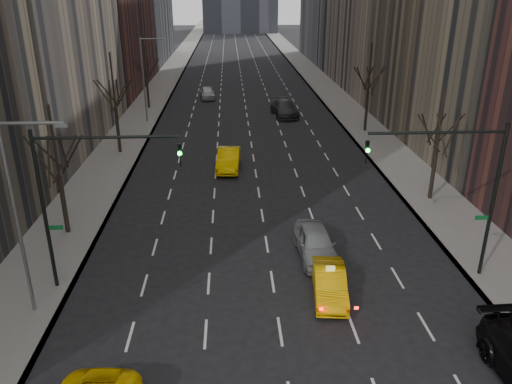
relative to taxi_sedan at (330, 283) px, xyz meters
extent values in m
cube|color=slate|center=(-14.89, 59.40, -0.63)|extent=(4.50, 320.00, 0.15)
cube|color=slate|center=(9.61, 59.40, -0.63)|extent=(4.50, 320.00, 0.15)
cylinder|color=black|center=(-14.64, 7.40, 1.23)|extent=(0.28, 0.28, 3.57)
cylinder|color=black|center=(-14.64, 7.40, 5.14)|extent=(0.16, 0.16, 4.25)
cylinder|color=black|center=(-14.49, 8.25, 4.24)|extent=(0.42, 1.80, 2.52)
cylinder|color=black|center=(-13.83, 7.70, 4.24)|extent=(1.74, 0.72, 2.52)
cylinder|color=black|center=(-13.98, 6.85, 4.24)|extent=(1.46, 1.25, 2.52)
cylinder|color=black|center=(-14.79, 6.56, 4.24)|extent=(0.42, 1.80, 2.52)
cylinder|color=black|center=(-15.45, 7.11, 4.24)|extent=(1.74, 0.72, 2.52)
cylinder|color=black|center=(-15.30, 7.96, 4.24)|extent=(1.46, 1.25, 2.52)
cylinder|color=black|center=(-14.64, 23.40, 1.44)|extent=(0.28, 0.28, 3.99)
cylinder|color=black|center=(-14.64, 23.40, 5.81)|extent=(0.16, 0.16, 4.75)
cylinder|color=black|center=(-14.49, 24.25, 4.66)|extent=(0.42, 1.80, 2.52)
cylinder|color=black|center=(-13.83, 23.70, 4.66)|extent=(1.74, 0.72, 2.52)
cylinder|color=black|center=(-13.98, 22.85, 4.66)|extent=(1.46, 1.25, 2.52)
cylinder|color=black|center=(-14.79, 22.56, 4.66)|extent=(0.42, 1.80, 2.52)
cylinder|color=black|center=(-15.45, 23.11, 4.66)|extent=(1.74, 0.72, 2.52)
cylinder|color=black|center=(-15.30, 23.96, 4.66)|extent=(1.46, 1.25, 2.52)
cylinder|color=black|center=(-14.64, 41.40, 1.12)|extent=(0.28, 0.28, 3.36)
cylinder|color=black|center=(-14.64, 41.40, 4.80)|extent=(0.16, 0.16, 4.00)
cylinder|color=black|center=(-14.49, 42.25, 4.03)|extent=(0.42, 1.80, 2.52)
cylinder|color=black|center=(-13.83, 41.70, 4.03)|extent=(1.74, 0.72, 2.52)
cylinder|color=black|center=(-13.98, 40.85, 4.03)|extent=(1.46, 1.25, 2.52)
cylinder|color=black|center=(-14.79, 40.56, 4.03)|extent=(0.42, 1.80, 2.52)
cylinder|color=black|center=(-15.45, 41.11, 4.03)|extent=(1.74, 0.72, 2.52)
cylinder|color=black|center=(-15.30, 41.96, 4.03)|extent=(1.46, 1.25, 2.52)
cylinder|color=black|center=(9.36, 11.40, 1.23)|extent=(0.28, 0.28, 3.57)
cylinder|color=black|center=(9.36, 11.40, 5.14)|extent=(0.16, 0.16, 4.25)
cylinder|color=black|center=(9.51, 12.25, 4.24)|extent=(0.42, 1.80, 2.52)
cylinder|color=black|center=(10.17, 11.70, 4.24)|extent=(1.74, 0.72, 2.52)
cylinder|color=black|center=(10.02, 10.85, 4.24)|extent=(1.46, 1.25, 2.52)
cylinder|color=black|center=(9.21, 10.56, 4.24)|extent=(0.42, 1.80, 2.52)
cylinder|color=black|center=(8.55, 11.11, 4.24)|extent=(1.74, 0.72, 2.52)
cylinder|color=black|center=(8.70, 11.96, 4.24)|extent=(1.46, 1.25, 2.52)
cylinder|color=black|center=(9.36, 29.40, 1.44)|extent=(0.28, 0.28, 3.99)
cylinder|color=black|center=(9.36, 29.40, 5.81)|extent=(0.16, 0.16, 4.75)
cylinder|color=black|center=(9.51, 30.25, 4.66)|extent=(0.42, 1.80, 2.52)
cylinder|color=black|center=(10.17, 29.70, 4.66)|extent=(1.74, 0.72, 2.52)
cylinder|color=black|center=(10.02, 28.85, 4.66)|extent=(1.46, 1.25, 2.52)
cylinder|color=black|center=(9.21, 28.56, 4.66)|extent=(0.42, 1.80, 2.52)
cylinder|color=black|center=(8.55, 29.11, 4.66)|extent=(1.74, 0.72, 2.52)
cylinder|color=black|center=(8.70, 29.96, 4.66)|extent=(1.46, 1.25, 2.52)
cylinder|color=black|center=(-13.44, 1.40, 3.44)|extent=(0.18, 0.18, 8.00)
cylinder|color=black|center=(-10.19, 1.40, 7.04)|extent=(6.50, 0.14, 0.14)
imported|color=black|center=(-6.94, 1.40, 6.14)|extent=(0.18, 0.22, 1.10)
sphere|color=#0CFF33|center=(-6.94, 1.22, 6.29)|extent=(0.20, 0.20, 0.20)
cube|color=#0C5926|center=(-13.04, 1.40, 2.64)|extent=(0.70, 0.04, 0.22)
cylinder|color=black|center=(8.16, 1.40, 3.44)|extent=(0.18, 0.18, 8.00)
cylinder|color=black|center=(4.91, 1.40, 7.04)|extent=(6.50, 0.14, 0.14)
imported|color=black|center=(1.66, 1.40, 6.14)|extent=(0.18, 0.22, 1.10)
sphere|color=#0CFF33|center=(1.66, 1.22, 6.29)|extent=(0.20, 0.20, 0.20)
cube|color=#0C5926|center=(7.76, 1.40, 2.64)|extent=(0.70, 0.04, 0.22)
cylinder|color=slate|center=(-13.84, -0.60, 3.94)|extent=(0.16, 0.16, 9.00)
cylinder|color=slate|center=(-12.54, -0.60, 8.24)|extent=(2.60, 0.14, 0.14)
cube|color=slate|center=(-11.34, -0.60, 8.14)|extent=(0.50, 0.22, 0.15)
cylinder|color=slate|center=(-13.84, 34.40, 3.94)|extent=(0.16, 0.16, 9.00)
cylinder|color=slate|center=(-12.54, 34.40, 8.24)|extent=(2.60, 0.14, 0.14)
cube|color=slate|center=(-11.34, 34.40, 8.14)|extent=(0.50, 0.22, 0.15)
imported|color=#F4B105|center=(0.00, 0.00, 0.00)|extent=(1.93, 4.43, 1.42)
imported|color=gray|center=(-0.05, 3.86, 0.13)|extent=(2.15, 4.96, 1.67)
imported|color=#F7C205|center=(-4.82, 18.65, 0.13)|extent=(2.10, 5.19, 1.68)
imported|color=#2E2F34|center=(1.71, 36.75, 0.17)|extent=(3.21, 6.34, 1.77)
imported|color=silver|center=(-7.60, 47.06, 0.07)|extent=(2.25, 4.71, 1.55)
camera|label=1|loc=(-4.64, -20.35, 13.22)|focal=35.00mm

